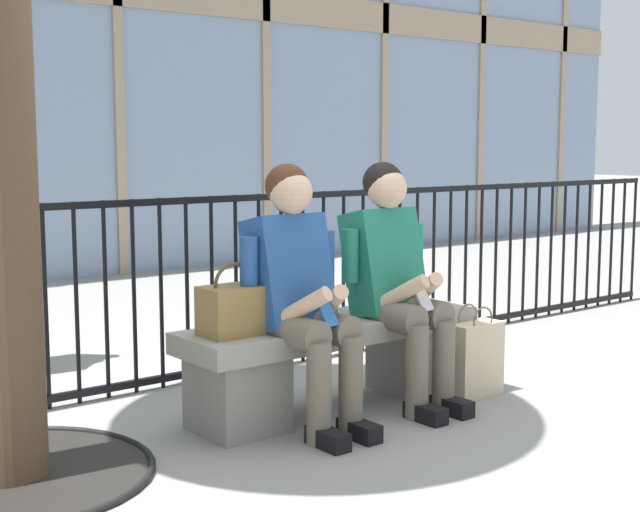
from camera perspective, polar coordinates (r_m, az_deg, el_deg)
The scene contains 7 objects.
ground_plane at distance 4.53m, azimuth 0.80°, elevation -9.59°, with size 60.00×60.00×0.00m, color gray.
stone_bench at distance 4.46m, azimuth 0.80°, elevation -6.25°, with size 1.60×0.44×0.45m.
seated_person_with_phone at distance 4.10m, azimuth -1.26°, elevation -2.01°, with size 0.52×0.66×1.21m.
seated_person_companion at distance 4.48m, azimuth 4.79°, elevation -1.26°, with size 0.52×0.66×1.21m.
handbag_on_bench at distance 4.05m, azimuth -5.47°, elevation -3.37°, with size 0.29×0.20×0.33m.
shopping_bag at distance 4.77m, azimuth 9.74°, elevation -6.36°, with size 0.30×0.15×0.47m.
plaza_railing at distance 5.09m, azimuth -5.33°, elevation -1.78°, with size 7.91×0.04×1.02m.
Camera 1 is at (-2.74, -3.36, 1.30)m, focal length 50.59 mm.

